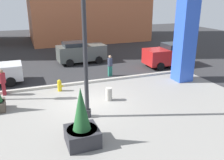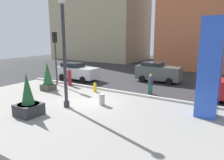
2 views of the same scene
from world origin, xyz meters
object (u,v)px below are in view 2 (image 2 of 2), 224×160
at_px(lamp_post, 64,57).
at_px(potted_plant_near_left, 28,101).
at_px(art_pillar_blue, 210,68).
at_px(car_curb_east, 77,71).
at_px(concrete_bollard, 102,100).
at_px(pedestrian_crossing, 150,83).
at_px(potted_plant_mid_plaza, 48,78).
at_px(traffic_light_far_side, 55,50).
at_px(pedestrian_on_sidewalk, 69,76).
at_px(fire_hydrant, 95,87).
at_px(car_intersection, 158,72).

height_order(lamp_post, potted_plant_near_left, lamp_post).
distance_m(art_pillar_blue, car_curb_east, 13.31).
bearing_deg(concrete_bollard, lamp_post, -137.71).
bearing_deg(art_pillar_blue, pedestrian_crossing, 149.18).
height_order(art_pillar_blue, concrete_bollard, art_pillar_blue).
relative_size(potted_plant_mid_plaza, pedestrian_crossing, 1.47).
distance_m(lamp_post, traffic_light_far_side, 6.64).
distance_m(traffic_light_far_side, pedestrian_on_sidewalk, 2.65).
distance_m(potted_plant_near_left, traffic_light_far_side, 8.04).
bearing_deg(lamp_post, fire_hydrant, 100.38).
xyz_separation_m(concrete_bollard, pedestrian_on_sidewalk, (-5.59, 2.95, 0.50)).
bearing_deg(pedestrian_on_sidewalk, pedestrian_crossing, 9.79).
relative_size(art_pillar_blue, concrete_bollard, 7.21).
xyz_separation_m(lamp_post, car_intersection, (2.17, 10.20, -2.21)).
xyz_separation_m(traffic_light_far_side, car_intersection, (7.37, 6.06, -2.21)).
bearing_deg(lamp_post, potted_plant_mid_plaza, 151.69).
xyz_separation_m(fire_hydrant, car_intersection, (2.89, 6.27, 0.59)).
bearing_deg(pedestrian_on_sidewalk, potted_plant_mid_plaza, -99.12).
xyz_separation_m(potted_plant_mid_plaza, car_curb_east, (-0.72, 4.40, -0.20)).
height_order(car_intersection, pedestrian_crossing, car_intersection).
distance_m(lamp_post, art_pillar_blue, 8.28).
bearing_deg(car_intersection, pedestrian_crossing, -76.37).
xyz_separation_m(car_intersection, pedestrian_on_sidewalk, (-6.10, -5.74, -0.09)).
bearing_deg(fire_hydrant, pedestrian_crossing, 23.86).
bearing_deg(art_pillar_blue, traffic_light_far_side, 175.23).
height_order(art_pillar_blue, pedestrian_on_sidewalk, art_pillar_blue).
xyz_separation_m(art_pillar_blue, traffic_light_far_side, (-12.87, 1.08, 0.47)).
xyz_separation_m(potted_plant_near_left, concrete_bollard, (2.45, 3.69, -0.50)).
distance_m(traffic_light_far_side, car_curb_east, 3.46).
xyz_separation_m(lamp_post, potted_plant_mid_plaza, (-4.28, 2.30, -2.11)).
height_order(pedestrian_crossing, pedestrian_on_sidewalk, pedestrian_on_sidewalk).
relative_size(lamp_post, car_curb_east, 1.53).
bearing_deg(car_intersection, art_pillar_blue, -52.35).
distance_m(fire_hydrant, concrete_bollard, 3.40).
bearing_deg(fire_hydrant, car_intersection, 65.22).
distance_m(lamp_post, fire_hydrant, 4.88).
xyz_separation_m(car_curb_east, pedestrian_on_sidewalk, (1.06, -2.25, 0.01)).
distance_m(potted_plant_mid_plaza, pedestrian_crossing, 8.27).
relative_size(lamp_post, potted_plant_near_left, 2.69).
xyz_separation_m(potted_plant_near_left, fire_hydrant, (0.07, 6.11, -0.50)).
bearing_deg(potted_plant_near_left, traffic_light_far_side, 124.91).
bearing_deg(fire_hydrant, traffic_light_far_side, 177.38).
height_order(potted_plant_mid_plaza, car_curb_east, potted_plant_mid_plaza).
distance_m(lamp_post, potted_plant_mid_plaza, 5.30).
bearing_deg(pedestrian_crossing, pedestrian_on_sidewalk, -170.21).
height_order(potted_plant_near_left, car_curb_east, potted_plant_near_left).
height_order(art_pillar_blue, car_intersection, art_pillar_blue).
bearing_deg(potted_plant_near_left, concrete_bollard, 56.39).
bearing_deg(lamp_post, potted_plant_near_left, -109.93).
bearing_deg(pedestrian_crossing, art_pillar_blue, -30.82).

